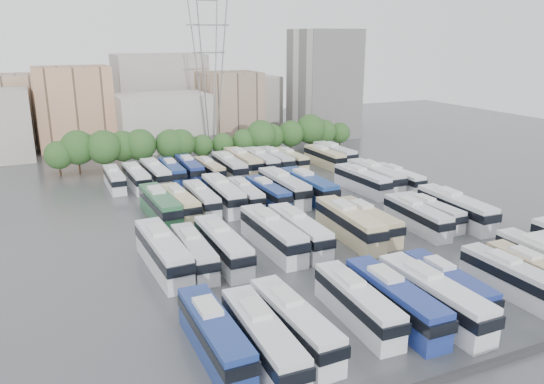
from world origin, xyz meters
name	(u,v)px	position (x,y,z in m)	size (l,w,h in m)	color
ground	(314,227)	(0.00, 0.00, 0.00)	(220.00, 220.00, 0.00)	#424447
parapet	(515,356)	(0.00, -33.00, 0.25)	(56.00, 0.50, 0.50)	#2D2D30
tree_line	(206,140)	(-1.77, 42.10, 4.39)	(63.79, 7.82, 8.13)	black
city_buildings	(146,107)	(-7.46, 71.86, 7.87)	(102.00, 35.00, 20.00)	#9E998E
apartment_tower	(324,84)	(34.00, 58.00, 13.00)	(14.00, 14.00, 26.00)	silver
electricity_pylon	(209,65)	(2.00, 50.00, 18.66)	(9.00, 6.91, 33.83)	slate
bus_r0_s0	(214,335)	(-21.45, -22.93, 1.89)	(2.77, 12.26, 3.84)	navy
bus_r0_s1	(262,338)	(-18.20, -24.96, 1.92)	(2.96, 12.51, 3.91)	silver
bus_r0_s2	(294,322)	(-14.88, -23.81, 1.87)	(3.08, 12.25, 3.82)	white
bus_r0_s4	(357,302)	(-8.28, -23.00, 1.84)	(3.13, 12.05, 3.75)	silver
bus_r0_s5	(394,299)	(-5.07, -24.08, 1.96)	(3.08, 12.82, 4.00)	navy
bus_r0_s6	(433,296)	(-1.57, -25.08, 2.02)	(2.99, 13.14, 4.11)	white
bus_r0_s7	(448,284)	(1.70, -23.33, 1.74)	(2.92, 11.41, 3.55)	navy
bus_r0_s9	(514,278)	(8.27, -25.13, 1.83)	(2.83, 11.93, 3.73)	silver
bus_r0_s10	(535,272)	(11.53, -24.84, 1.73)	(2.72, 11.29, 3.53)	tan
bus_r1_s0	(163,252)	(-21.41, -5.15, 2.09)	(3.51, 13.70, 4.26)	silver
bus_r1_s1	(194,252)	(-18.16, -5.85, 1.78)	(2.72, 11.61, 3.63)	silver
bus_r1_s2	(222,245)	(-14.84, -5.79, 1.98)	(2.87, 12.86, 4.03)	silver
bus_r1_s4	(272,233)	(-8.34, -4.95, 2.06)	(3.11, 13.40, 4.19)	silver
bus_r1_s5	(299,230)	(-4.93, -5.16, 1.97)	(3.00, 12.86, 4.02)	white
bus_r1_s7	(349,223)	(1.84, -5.58, 2.07)	(3.62, 13.57, 4.22)	beige
bus_r1_s8	(367,220)	(4.78, -5.24, 1.88)	(2.83, 12.24, 3.83)	tan
bus_r1_s10	(417,216)	(11.72, -6.34, 1.84)	(3.18, 12.03, 3.74)	silver
bus_r1_s11	(431,211)	(14.97, -5.22, 1.68)	(2.70, 10.96, 3.42)	silver
bus_r1_s12	(455,208)	(18.29, -6.27, 2.05)	(3.41, 13.40, 4.17)	silver
bus_r2_s1	(160,205)	(-17.97, 11.42, 2.01)	(3.36, 13.13, 4.09)	#2B653D
bus_r2_s2	(180,203)	(-15.01, 12.08, 1.80)	(3.10, 11.78, 3.66)	beige
bus_r2_s3	(202,199)	(-11.66, 12.68, 1.79)	(2.65, 11.66, 3.65)	silver
bus_r2_s4	(223,194)	(-8.29, 12.93, 2.03)	(3.17, 13.26, 4.14)	silver
bus_r2_s5	(245,194)	(-4.97, 12.38, 1.72)	(2.91, 11.26, 3.50)	silver
bus_r2_s6	(268,193)	(-1.75, 11.46, 1.77)	(2.91, 11.57, 3.61)	navy
bus_r2_s7	(284,187)	(1.47, 12.60, 2.08)	(2.97, 13.49, 4.23)	silver
bus_r2_s8	(308,186)	(4.98, 11.14, 2.10)	(3.35, 13.68, 4.27)	navy
bus_r2_s11	(362,180)	(14.99, 11.43, 1.90)	(3.32, 12.47, 3.87)	silver
bus_r2_s12	(375,176)	(18.21, 12.37, 2.05)	(2.92, 13.29, 4.17)	silver
bus_r2_s13	(398,178)	(21.46, 10.56, 1.76)	(2.66, 11.48, 3.59)	white
bus_r3_s0	(114,179)	(-21.44, 29.90, 1.66)	(2.36, 10.78, 3.38)	silver
bus_r3_s1	(136,177)	(-18.01, 28.87, 1.79)	(2.88, 11.69, 3.65)	silver
bus_r3_s2	(155,173)	(-14.61, 29.84, 1.87)	(3.05, 12.21, 3.80)	silver
bus_r3_s3	(172,171)	(-11.59, 30.44, 1.75)	(2.66, 11.43, 3.57)	navy
bus_r3_s4	(189,168)	(-8.36, 30.94, 1.83)	(2.95, 11.98, 3.74)	navy
bus_r3_s5	(209,169)	(-5.11, 29.58, 1.67)	(2.77, 10.93, 3.40)	#C4B587
bus_r3_s6	(229,166)	(-1.57, 28.98, 1.96)	(3.07, 12.80, 4.00)	silver
bus_r3_s7	(243,162)	(1.72, 30.84, 2.04)	(2.94, 13.28, 4.16)	beige
bus_r3_s8	(261,162)	(5.04, 30.06, 1.98)	(3.17, 12.95, 4.04)	silver
bus_r3_s9	(275,160)	(8.26, 30.76, 1.88)	(2.70, 12.25, 3.84)	silver
bus_r3_s10	(290,159)	(11.49, 30.82, 1.71)	(2.77, 11.16, 3.48)	beige
bus_r3_s12	(324,157)	(18.21, 29.34, 1.81)	(3.03, 11.86, 3.69)	beige
bus_r3_s13	(334,154)	(21.30, 30.78, 1.88)	(3.29, 12.35, 3.84)	silver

